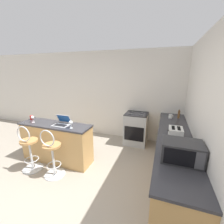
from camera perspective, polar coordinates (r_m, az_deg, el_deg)
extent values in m
plane|color=gray|center=(3.11, -20.42, -26.14)|extent=(20.00, 20.00, 0.00)
cube|color=silver|center=(4.66, -1.37, 6.45)|extent=(12.00, 0.06, 2.60)
cube|color=silver|center=(1.94, 35.19, -9.13)|extent=(0.06, 12.00, 2.60)
cube|color=tan|center=(3.71, -20.27, -11.04)|extent=(1.62, 0.46, 0.86)
cube|color=#333338|center=(3.54, -20.93, -4.55)|extent=(1.65, 0.49, 0.03)
cube|color=tan|center=(3.18, 22.05, -15.86)|extent=(0.58, 3.06, 0.86)
cube|color=#333338|center=(2.98, 22.90, -8.46)|extent=(0.61, 3.09, 0.03)
cylinder|color=silver|center=(3.81, -27.83, -18.46)|extent=(0.40, 0.40, 0.02)
cylinder|color=silver|center=(3.65, -28.45, -14.28)|extent=(0.04, 0.04, 0.63)
torus|color=silver|center=(3.70, -28.26, -15.60)|extent=(0.28, 0.28, 0.02)
cylinder|color=#B7844C|center=(3.51, -29.12, -9.64)|extent=(0.34, 0.34, 0.04)
torus|color=silver|center=(3.39, -30.70, -7.23)|extent=(0.32, 0.02, 0.32)
cylinder|color=silver|center=(3.46, -20.88, -21.29)|extent=(0.40, 0.40, 0.02)
cylinder|color=silver|center=(3.28, -21.42, -16.82)|extent=(0.04, 0.04, 0.63)
torus|color=silver|center=(3.33, -21.25, -18.24)|extent=(0.28, 0.28, 0.02)
cylinder|color=#B7844C|center=(3.13, -21.99, -11.76)|extent=(0.34, 0.34, 0.04)
torus|color=silver|center=(2.99, -23.54, -9.17)|extent=(0.32, 0.02, 0.32)
cube|color=#B7BABF|center=(3.40, -18.95, -4.79)|extent=(0.34, 0.23, 0.01)
cube|color=black|center=(3.38, -19.13, -4.77)|extent=(0.29, 0.12, 0.00)
cube|color=#B7BABF|center=(3.46, -17.82, -2.44)|extent=(0.34, 0.10, 0.20)
cube|color=#19478C|center=(3.45, -17.87, -2.43)|extent=(0.30, 0.08, 0.16)
cube|color=#2D2D30|center=(2.17, 25.00, -13.36)|extent=(0.49, 0.34, 0.26)
cube|color=black|center=(2.02, 24.13, -15.58)|extent=(0.34, 0.01, 0.21)
cube|color=#4C4C51|center=(2.05, 30.52, -15.84)|extent=(0.10, 0.01, 0.21)
cube|color=silver|center=(2.81, 23.02, -7.43)|extent=(0.22, 0.28, 0.19)
cube|color=black|center=(2.77, 22.30, -5.52)|extent=(0.05, 0.20, 0.00)
cube|color=black|center=(2.78, 24.15, -5.67)|extent=(0.05, 0.20, 0.00)
cube|color=black|center=(2.79, 20.60, -6.52)|extent=(0.02, 0.02, 0.02)
cube|color=#9EA3A8|center=(4.32, 9.11, -6.36)|extent=(0.61, 0.58, 0.87)
cube|color=black|center=(4.07, 8.31, -8.27)|extent=(0.52, 0.01, 0.39)
cube|color=black|center=(4.18, 9.36, -0.67)|extent=(0.61, 0.58, 0.02)
cylinder|color=black|center=(4.09, 7.19, -0.73)|extent=(0.11, 0.11, 0.01)
cylinder|color=black|center=(4.05, 10.98, -1.08)|extent=(0.11, 0.11, 0.01)
cylinder|color=black|center=(4.31, 7.85, 0.07)|extent=(0.11, 0.11, 0.01)
cylinder|color=black|center=(4.27, 11.46, -0.25)|extent=(0.11, 0.11, 0.01)
cylinder|color=silver|center=(3.85, -27.80, -3.46)|extent=(0.07, 0.07, 0.00)
cylinder|color=silver|center=(3.84, -27.88, -2.82)|extent=(0.01, 0.01, 0.09)
sphere|color=silver|center=(3.82, -28.02, -1.78)|extent=(0.07, 0.07, 0.07)
cylinder|color=red|center=(4.08, -28.32, -1.86)|extent=(0.07, 0.07, 0.10)
torus|color=red|center=(4.04, -27.86, -1.87)|extent=(0.01, 0.06, 0.06)
cylinder|color=white|center=(3.96, 21.34, -1.56)|extent=(0.09, 0.09, 0.10)
torus|color=white|center=(3.96, 22.14, -1.56)|extent=(0.01, 0.06, 0.06)
cylinder|color=brown|center=(4.04, 24.09, -0.89)|extent=(0.05, 0.05, 0.18)
sphere|color=brown|center=(4.01, 24.26, 0.58)|extent=(0.04, 0.04, 0.04)
cylinder|color=silver|center=(3.18, -15.27, -5.90)|extent=(0.06, 0.06, 0.00)
cylinder|color=silver|center=(3.17, -15.33, -5.16)|extent=(0.01, 0.01, 0.08)
sphere|color=silver|center=(3.14, -15.42, -3.88)|extent=(0.08, 0.08, 0.08)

